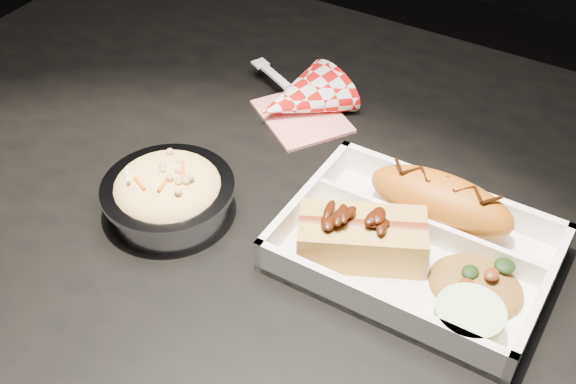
# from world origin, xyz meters

# --- Properties ---
(dining_table) EXTENTS (1.20, 0.80, 0.75)m
(dining_table) POSITION_xyz_m (0.00, 0.00, 0.66)
(dining_table) COLOR black
(dining_table) RESTS_ON ground
(food_tray) EXTENTS (0.25, 0.18, 0.04)m
(food_tray) POSITION_xyz_m (0.12, -0.02, 0.76)
(food_tray) COLOR white
(food_tray) RESTS_ON dining_table
(fried_pastry) EXTENTS (0.15, 0.06, 0.05)m
(fried_pastry) POSITION_xyz_m (0.12, 0.03, 0.78)
(fried_pastry) COLOR #BC6212
(fried_pastry) RESTS_ON food_tray
(hotdog) EXTENTS (0.13, 0.10, 0.06)m
(hotdog) POSITION_xyz_m (0.07, -0.05, 0.78)
(hotdog) COLOR gold
(hotdog) RESTS_ON food_tray
(fried_rice_mound) EXTENTS (0.09, 0.07, 0.03)m
(fried_rice_mound) POSITION_xyz_m (0.18, -0.03, 0.77)
(fried_rice_mound) COLOR olive
(fried_rice_mound) RESTS_ON food_tray
(cupcake_liner) EXTENTS (0.06, 0.06, 0.03)m
(cupcake_liner) POSITION_xyz_m (0.19, -0.08, 0.77)
(cupcake_liner) COLOR beige
(cupcake_liner) RESTS_ON food_tray
(foil_coleslaw_cup) EXTENTS (0.14, 0.14, 0.06)m
(foil_coleslaw_cup) POSITION_xyz_m (-0.13, -0.09, 0.78)
(foil_coleslaw_cup) COLOR silver
(foil_coleslaw_cup) RESTS_ON dining_table
(napkin_fork) EXTENTS (0.17, 0.15, 0.10)m
(napkin_fork) POSITION_xyz_m (-0.10, 0.13, 0.77)
(napkin_fork) COLOR red
(napkin_fork) RESTS_ON dining_table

